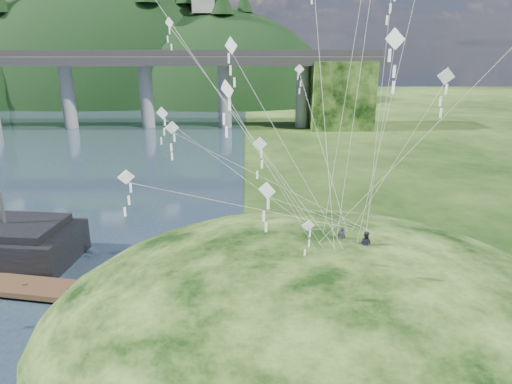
{
  "coord_description": "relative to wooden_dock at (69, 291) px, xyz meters",
  "views": [
    {
      "loc": [
        3.45,
        -22.3,
        16.25
      ],
      "look_at": [
        4.0,
        6.0,
        7.0
      ],
      "focal_mm": 32.0,
      "sensor_mm": 36.0,
      "label": 1
    }
  ],
  "objects": [
    {
      "name": "ground",
      "position": [
        8.5,
        -4.81,
        -0.48
      ],
      "size": [
        320.0,
        320.0,
        0.0
      ],
      "primitive_type": "plane",
      "color": "black",
      "rests_on": "ground"
    },
    {
      "name": "grass_hill",
      "position": [
        16.5,
        -2.81,
        -1.98
      ],
      "size": [
        36.0,
        32.0,
        13.0
      ],
      "color": "black",
      "rests_on": "ground"
    },
    {
      "name": "bridge",
      "position": [
        -17.96,
        65.25,
        9.22
      ],
      "size": [
        160.0,
        11.0,
        15.0
      ],
      "color": "#2D2B2B",
      "rests_on": "ground"
    },
    {
      "name": "far_ridge",
      "position": [
        -35.08,
        117.36,
        -7.92
      ],
      "size": [
        153.0,
        70.0,
        94.5
      ],
      "color": "black",
      "rests_on": "ground"
    },
    {
      "name": "wooden_dock",
      "position": [
        0.0,
        0.0,
        0.0
      ],
      "size": [
        15.49,
        5.35,
        1.09
      ],
      "color": "#362316",
      "rests_on": "ground"
    },
    {
      "name": "kite_flyers",
      "position": [
        18.56,
        -2.31,
        5.25
      ],
      "size": [
        2.03,
        1.5,
        1.59
      ],
      "color": "#252632",
      "rests_on": "ground"
    },
    {
      "name": "kite_swarm",
      "position": [
        13.84,
        -4.12,
        16.19
      ],
      "size": [
        21.33,
        16.61,
        20.94
      ],
      "color": "white",
      "rests_on": "ground"
    }
  ]
}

